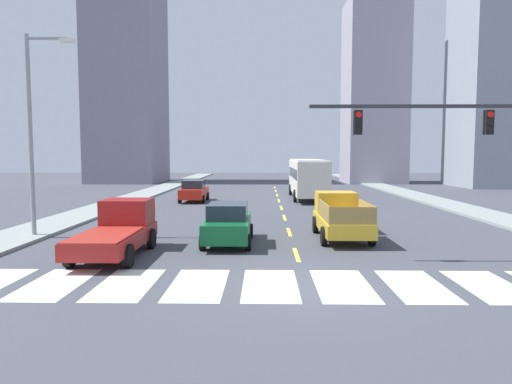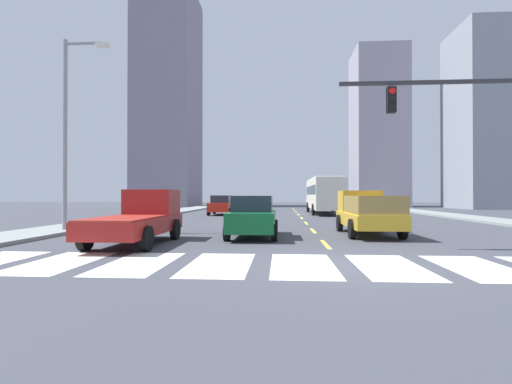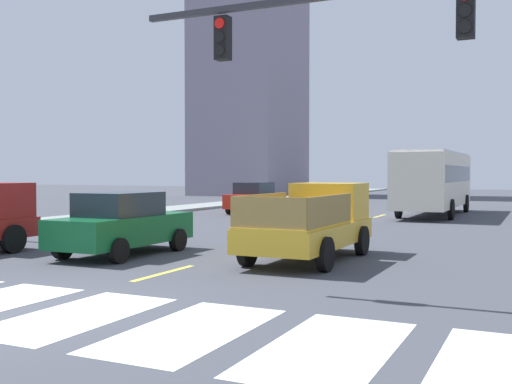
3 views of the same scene
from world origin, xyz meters
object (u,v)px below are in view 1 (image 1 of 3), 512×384
object	(u,v)px
pickup_dark	(118,230)
streetlight_left	(34,127)
sedan_near_left	(194,191)
sedan_mid	(228,223)
city_bus	(308,176)
pickup_stakebed	(340,217)

from	to	relation	value
pickup_dark	streetlight_left	bearing A→B (deg)	145.50
sedan_near_left	streetlight_left	world-z (taller)	streetlight_left
sedan_mid	streetlight_left	distance (m)	9.73
streetlight_left	pickup_dark	bearing A→B (deg)	-35.02
pickup_dark	city_bus	xyz separation A→B (m)	(9.18, 21.80, 1.03)
sedan_mid	city_bus	bearing A→B (deg)	74.49
pickup_stakebed	pickup_dark	distance (m)	9.67
pickup_stakebed	sedan_near_left	xyz separation A→B (m)	(-9.02, 15.47, -0.08)
pickup_dark	streetlight_left	world-z (taller)	streetlight_left
sedan_near_left	sedan_mid	bearing A→B (deg)	-74.12
sedan_near_left	streetlight_left	bearing A→B (deg)	-103.88
pickup_dark	streetlight_left	xyz separation A→B (m)	(-4.75, 3.33, 4.05)
city_bus	streetlight_left	size ratio (longest dim) A/B	1.20
sedan_near_left	sedan_mid	size ratio (longest dim) A/B	1.00
pickup_stakebed	city_bus	world-z (taller)	city_bus
pickup_stakebed	city_bus	distance (m)	18.13
pickup_stakebed	streetlight_left	world-z (taller)	streetlight_left
city_bus	pickup_dark	bearing A→B (deg)	-113.81
sedan_near_left	pickup_dark	bearing A→B (deg)	-87.21
sedan_mid	streetlight_left	world-z (taller)	streetlight_left
pickup_dark	sedan_mid	world-z (taller)	pickup_dark
pickup_stakebed	sedan_mid	world-z (taller)	pickup_stakebed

